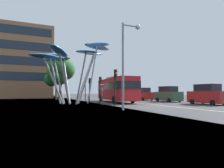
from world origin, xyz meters
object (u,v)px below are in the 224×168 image
(leaf_sculpture, at_px, (69,57))
(traffic_light_opposite, at_px, (85,84))
(traffic_light_kerb_near, at_px, (115,80))
(traffic_light_island_mid, at_px, (90,85))
(car_parked_near, at_px, (207,95))
(car_parked_far, at_px, (143,94))
(car_parked_mid, at_px, (168,95))
(traffic_light_kerb_far, at_px, (100,84))
(street_lamp, at_px, (127,53))
(red_bus, at_px, (116,88))
(no_entry_sign, at_px, (102,90))

(leaf_sculpture, bearing_deg, traffic_light_opposite, 56.55)
(traffic_light_kerb_near, height_order, traffic_light_island_mid, traffic_light_kerb_near)
(traffic_light_kerb_near, relative_size, traffic_light_opposite, 1.00)
(leaf_sculpture, distance_m, car_parked_near, 17.17)
(traffic_light_opposite, bearing_deg, car_parked_far, -3.96)
(car_parked_mid, bearing_deg, traffic_light_kerb_far, -175.96)
(traffic_light_island_mid, bearing_deg, traffic_light_opposite, 92.64)
(traffic_light_kerb_near, relative_size, traffic_light_kerb_far, 1.14)
(car_parked_far, bearing_deg, traffic_light_kerb_near, -133.45)
(car_parked_near, bearing_deg, traffic_light_kerb_near, 169.79)
(car_parked_far, bearing_deg, street_lamp, -126.34)
(traffic_light_kerb_far, bearing_deg, car_parked_far, 32.70)
(leaf_sculpture, xyz_separation_m, car_parked_far, (13.93, 4.88, -4.77))
(traffic_light_opposite, bearing_deg, traffic_light_kerb_near, -90.00)
(car_parked_far, bearing_deg, red_bus, -151.00)
(street_lamp, bearing_deg, traffic_light_island_mid, 86.02)
(car_parked_mid, xyz_separation_m, car_parked_far, (-0.60, 5.91, -0.04))
(red_bus, distance_m, leaf_sculpture, 7.95)
(traffic_light_kerb_near, xyz_separation_m, traffic_light_island_mid, (0.09, 9.52, -0.18))
(car_parked_far, height_order, street_lamp, street_lamp)
(leaf_sculpture, distance_m, car_parked_mid, 15.31)
(traffic_light_island_mid, xyz_separation_m, car_parked_near, (10.74, -11.47, -1.45))
(traffic_light_kerb_far, bearing_deg, red_bus, 39.45)
(red_bus, bearing_deg, no_entry_sign, -128.50)
(red_bus, bearing_deg, leaf_sculpture, -171.84)
(traffic_light_kerb_near, distance_m, car_parked_mid, 12.00)
(traffic_light_kerb_far, relative_size, traffic_light_island_mid, 0.94)
(traffic_light_kerb_far, distance_m, traffic_light_opposite, 7.40)
(traffic_light_kerb_far, bearing_deg, traffic_light_opposite, 88.56)
(no_entry_sign, bearing_deg, car_parked_near, -18.72)
(street_lamp, bearing_deg, car_parked_far, 53.66)
(red_bus, distance_m, car_parked_near, 11.72)
(leaf_sculpture, relative_size, traffic_light_kerb_near, 3.28)
(car_parked_far, distance_m, street_lamp, 19.08)
(car_parked_mid, distance_m, car_parked_far, 5.94)
(red_bus, relative_size, car_parked_near, 2.38)
(traffic_light_kerb_near, xyz_separation_m, no_entry_sign, (-0.72, 1.96, -1.02))
(traffic_light_kerb_near, height_order, street_lamp, street_lamp)
(traffic_light_kerb_far, height_order, car_parked_mid, traffic_light_kerb_far)
(leaf_sculpture, bearing_deg, street_lamp, -74.54)
(car_parked_far, bearing_deg, car_parked_near, -87.30)
(traffic_light_opposite, height_order, no_entry_sign, traffic_light_opposite)
(traffic_light_opposite, relative_size, no_entry_sign, 1.47)
(car_parked_far, bearing_deg, traffic_light_kerb_far, -147.30)
(car_parked_near, height_order, no_entry_sign, no_entry_sign)
(traffic_light_kerb_far, bearing_deg, traffic_light_kerb_near, -87.42)
(red_bus, height_order, street_lamp, street_lamp)
(traffic_light_kerb_near, bearing_deg, no_entry_sign, 110.16)
(car_parked_mid, relative_size, car_parked_far, 1.02)
(red_bus, bearing_deg, traffic_light_island_mid, 140.06)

